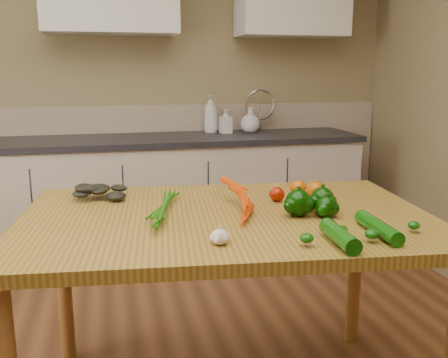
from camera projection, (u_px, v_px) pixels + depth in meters
name	position (u px, v px, depth m)	size (l,w,h in m)	color
room	(163.00, 110.00, 1.46)	(4.04, 5.04, 2.64)	brown
counter_run	(164.00, 198.00, 3.60)	(2.84, 0.64, 1.14)	#B9AB9A
table	(226.00, 237.00, 1.91)	(1.64, 1.15, 0.83)	olive
soap_bottle_a	(211.00, 114.00, 3.72)	(0.11, 0.11, 0.28)	silver
soap_bottle_b	(226.00, 121.00, 3.68)	(0.08, 0.08, 0.18)	silver
soap_bottle_c	(250.00, 120.00, 3.74)	(0.14, 0.14, 0.18)	silver
carrot_bunch	(216.00, 202.00, 1.91)	(0.29, 0.22, 0.08)	#DB3F05
leafy_greens	(101.00, 185.00, 2.13)	(0.22, 0.20, 0.11)	black
garlic_bulb	(220.00, 237.00, 1.56)	(0.06, 0.06, 0.05)	silver
pepper_a	(298.00, 203.00, 1.86)	(0.10, 0.10, 0.10)	black
pepper_b	(322.00, 200.00, 1.92)	(0.09, 0.09, 0.09)	black
pepper_c	(326.00, 207.00, 1.84)	(0.08, 0.08, 0.08)	black
tomato_a	(277.00, 194.00, 2.07)	(0.06, 0.06, 0.06)	#941602
tomato_b	(298.00, 187.00, 2.18)	(0.07, 0.07, 0.07)	#BA4F04
tomato_c	(316.00, 190.00, 2.12)	(0.08, 0.08, 0.07)	#BA4F04
zucchini_a	(378.00, 227.00, 1.65)	(0.05, 0.05, 0.26)	#0B4207
zucchini_b	(340.00, 236.00, 1.56)	(0.06, 0.06, 0.22)	#0B4207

